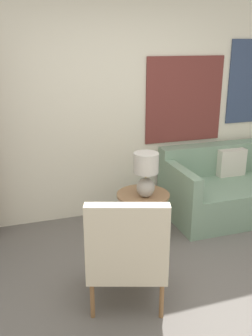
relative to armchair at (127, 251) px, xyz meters
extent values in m
plane|color=#66605B|center=(0.37, -0.25, -0.52)|extent=(14.00, 14.00, 0.00)
cube|color=silver|center=(0.37, 1.78, 0.83)|extent=(6.40, 0.06, 2.70)
cube|color=brown|center=(1.31, 1.74, 0.84)|extent=(1.00, 0.02, 1.03)
cylinder|color=olive|center=(0.37, 0.26, -0.36)|extent=(0.04, 0.04, 0.31)
cylinder|color=olive|center=(-0.14, 0.42, -0.36)|extent=(0.04, 0.04, 0.31)
cylinder|color=olive|center=(0.21, -0.20, -0.36)|extent=(0.04, 0.04, 0.31)
cylinder|color=olive|center=(-0.29, -0.03, -0.36)|extent=(0.04, 0.04, 0.31)
cube|color=beige|center=(0.04, 0.11, -0.17)|extent=(0.76, 0.72, 0.08)
cube|color=beige|center=(-0.03, -0.10, 0.15)|extent=(0.61, 0.29, 0.56)
cube|color=olive|center=(0.31, 0.02, -0.03)|extent=(0.21, 0.49, 0.04)
cube|color=olive|center=(-0.23, 0.20, -0.03)|extent=(0.21, 0.49, 0.04)
cube|color=gray|center=(1.86, 1.23, -0.31)|extent=(1.79, 0.93, 0.42)
cube|color=gray|center=(1.86, 1.60, 0.10)|extent=(1.79, 0.20, 0.39)
cube|color=gray|center=(1.03, 1.23, 0.04)|extent=(0.12, 0.93, 0.27)
cube|color=beige|center=(1.86, 1.45, 0.07)|extent=(0.36, 0.12, 0.34)
cylinder|color=#99704C|center=(0.53, 1.05, -0.03)|extent=(0.56, 0.56, 0.03)
cylinder|color=#99704C|center=(0.53, 1.22, -0.28)|extent=(0.03, 0.03, 0.48)
cylinder|color=#99704C|center=(0.38, 0.96, -0.28)|extent=(0.03, 0.03, 0.48)
cylinder|color=#99704C|center=(0.67, 0.96, -0.28)|extent=(0.03, 0.03, 0.48)
ellipsoid|color=#A59E93|center=(0.52, 0.97, 0.09)|extent=(0.19, 0.19, 0.21)
cylinder|color=tan|center=(0.52, 0.97, 0.22)|extent=(0.02, 0.02, 0.06)
cylinder|color=beige|center=(0.52, 0.97, 0.36)|extent=(0.26, 0.26, 0.21)
camera|label=1|loc=(-0.79, -2.37, 1.52)|focal=40.00mm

